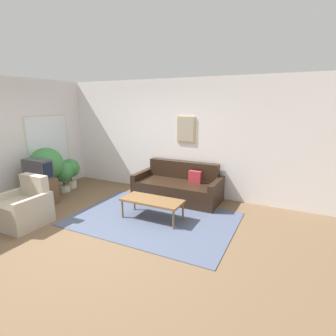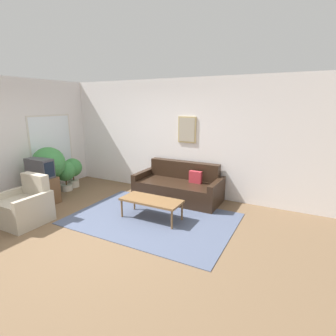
{
  "view_description": "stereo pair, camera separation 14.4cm",
  "coord_description": "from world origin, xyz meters",
  "px_view_note": "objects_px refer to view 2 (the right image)",
  "views": [
    {
      "loc": [
        2.9,
        -3.18,
        2.15
      ],
      "look_at": [
        0.59,
        1.5,
        0.85
      ],
      "focal_mm": 28.0,
      "sensor_mm": 36.0,
      "label": 1
    },
    {
      "loc": [
        3.02,
        -3.11,
        2.15
      ],
      "look_at": [
        0.59,
        1.5,
        0.85
      ],
      "focal_mm": 28.0,
      "sensor_mm": 36.0,
      "label": 2
    }
  ],
  "objects_px": {
    "tv": "(40,168)",
    "potted_plant_tall": "(49,164)",
    "coffee_table": "(151,201)",
    "armchair": "(25,207)",
    "couch": "(179,187)"
  },
  "relations": [
    {
      "from": "couch",
      "to": "coffee_table",
      "type": "height_order",
      "value": "couch"
    },
    {
      "from": "coffee_table",
      "to": "tv",
      "type": "height_order",
      "value": "tv"
    },
    {
      "from": "coffee_table",
      "to": "tv",
      "type": "relative_size",
      "value": 1.83
    },
    {
      "from": "coffee_table",
      "to": "potted_plant_tall",
      "type": "distance_m",
      "value": 2.84
    },
    {
      "from": "potted_plant_tall",
      "to": "armchair",
      "type": "bearing_deg",
      "value": -56.02
    },
    {
      "from": "couch",
      "to": "armchair",
      "type": "bearing_deg",
      "value": -129.42
    },
    {
      "from": "armchair",
      "to": "couch",
      "type": "bearing_deg",
      "value": 47.0
    },
    {
      "from": "armchair",
      "to": "coffee_table",
      "type": "bearing_deg",
      "value": 27.54
    },
    {
      "from": "tv",
      "to": "armchair",
      "type": "height_order",
      "value": "tv"
    },
    {
      "from": "tv",
      "to": "couch",
      "type": "bearing_deg",
      "value": 31.77
    },
    {
      "from": "tv",
      "to": "armchair",
      "type": "relative_size",
      "value": 0.74
    },
    {
      "from": "coffee_table",
      "to": "armchair",
      "type": "distance_m",
      "value": 2.32
    },
    {
      "from": "tv",
      "to": "coffee_table",
      "type": "bearing_deg",
      "value": 8.45
    },
    {
      "from": "tv",
      "to": "armchair",
      "type": "bearing_deg",
      "value": -53.99
    },
    {
      "from": "tv",
      "to": "potted_plant_tall",
      "type": "distance_m",
      "value": 0.47
    }
  ]
}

